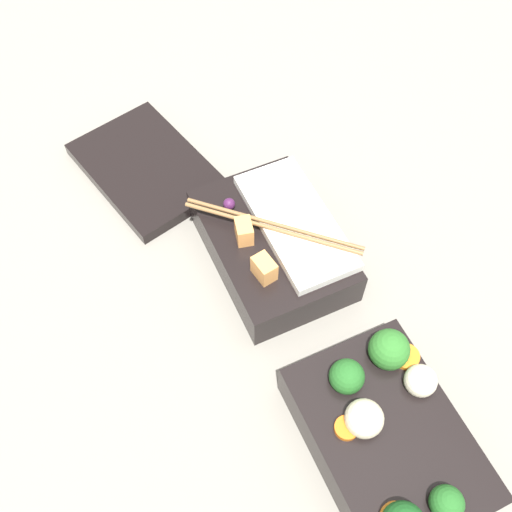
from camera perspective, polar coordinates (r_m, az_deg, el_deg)
name	(u,v)px	position (r m, az deg, el deg)	size (l,w,h in m)	color
ground_plane	(324,329)	(0.71, 6.48, -6.93)	(3.00, 3.00, 0.00)	gray
bento_tray_vegetable	(386,435)	(0.64, 12.31, -16.32)	(0.21, 0.15, 0.08)	black
bento_tray_rice	(274,242)	(0.74, 1.75, 1.30)	(0.21, 0.17, 0.08)	black
bento_lid	(146,168)	(0.85, -10.40, 8.24)	(0.20, 0.14, 0.02)	black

